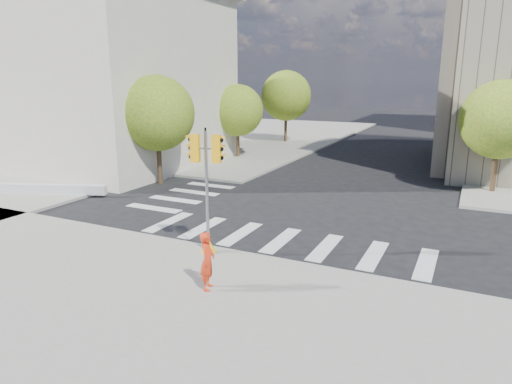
% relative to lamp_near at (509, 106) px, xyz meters
% --- Properties ---
extents(ground, '(160.00, 160.00, 0.00)m').
position_rel_lamp_near_xyz_m(ground, '(-8.00, -14.00, -4.58)').
color(ground, black).
rests_on(ground, ground).
extents(sidewalk_near, '(30.00, 14.00, 0.15)m').
position_rel_lamp_near_xyz_m(sidewalk_near, '(-8.00, -25.00, -4.50)').
color(sidewalk_near, gray).
rests_on(sidewalk_near, ground).
extents(sidewalk_far_left, '(28.00, 40.00, 0.15)m').
position_rel_lamp_near_xyz_m(sidewalk_far_left, '(-28.00, 12.00, -4.50)').
color(sidewalk_far_left, gray).
rests_on(sidewalk_far_left, ground).
extents(classical_building, '(19.00, 15.00, 12.70)m').
position_rel_lamp_near_xyz_m(classical_building, '(-28.00, -6.00, 1.86)').
color(classical_building, beige).
rests_on(classical_building, ground).
extents(tree_lw_near, '(4.40, 4.40, 6.41)m').
position_rel_lamp_near_xyz_m(tree_lw_near, '(-18.50, -10.00, -0.38)').
color(tree_lw_near, '#382616').
rests_on(tree_lw_near, ground).
extents(tree_lw_mid, '(4.00, 4.00, 5.77)m').
position_rel_lamp_near_xyz_m(tree_lw_mid, '(-18.50, 0.00, -0.82)').
color(tree_lw_mid, '#382616').
rests_on(tree_lw_mid, ground).
extents(tree_lw_far, '(4.80, 4.80, 6.95)m').
position_rel_lamp_near_xyz_m(tree_lw_far, '(-18.50, 10.00, -0.04)').
color(tree_lw_far, '#382616').
rests_on(tree_lw_far, ground).
extents(tree_re_near, '(4.20, 4.20, 6.16)m').
position_rel_lamp_near_xyz_m(tree_re_near, '(-0.50, -4.00, -0.53)').
color(tree_re_near, '#382616').
rests_on(tree_re_near, ground).
extents(tree_re_mid, '(4.60, 4.60, 6.66)m').
position_rel_lamp_near_xyz_m(tree_re_mid, '(-0.50, 8.00, -0.23)').
color(tree_re_mid, '#382616').
rests_on(tree_re_mid, ground).
extents(tree_re_far, '(4.00, 4.00, 5.88)m').
position_rel_lamp_near_xyz_m(tree_re_far, '(-0.50, 20.00, -0.71)').
color(tree_re_far, '#382616').
rests_on(tree_re_far, ground).
extents(lamp_near, '(0.35, 0.18, 8.11)m').
position_rel_lamp_near_xyz_m(lamp_near, '(0.00, 0.00, 0.00)').
color(lamp_near, black).
rests_on(lamp_near, sidewalk_far_right).
extents(lamp_far, '(0.35, 0.18, 8.11)m').
position_rel_lamp_near_xyz_m(lamp_far, '(0.00, 14.00, 0.00)').
color(lamp_far, black).
rests_on(lamp_far, sidewalk_far_right).
extents(traffic_signal, '(1.08, 0.56, 4.45)m').
position_rel_lamp_near_xyz_m(traffic_signal, '(-9.83, -18.60, -2.55)').
color(traffic_signal, '#FFAF0D').
rests_on(traffic_signal, sidewalk_near).
extents(photographer, '(0.60, 0.74, 1.76)m').
position_rel_lamp_near_xyz_m(photographer, '(-8.30, -21.12, -3.55)').
color(photographer, red).
rests_on(photographer, sidewalk_near).
extents(planter_wall, '(5.74, 2.53, 0.50)m').
position_rel_lamp_near_xyz_m(planter_wall, '(-21.91, -14.97, -4.18)').
color(planter_wall, silver).
rests_on(planter_wall, sidewalk_left_near).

